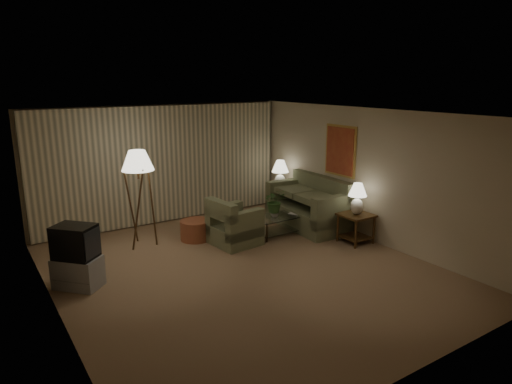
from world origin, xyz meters
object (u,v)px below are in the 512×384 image
side_table_near (356,223)px  coffee_table (280,222)px  armchair (235,226)px  side_table_far (280,196)px  table_lamp_near (357,196)px  ottoman (195,230)px  crt_tv (75,242)px  vase (275,213)px  sofa (307,207)px  table_lamp_far (280,172)px  tv_cabinet (78,272)px  floor_lamp (140,197)px

side_table_near → coffee_table: size_ratio=0.51×
armchair → side_table_far: bearing=-64.1°
table_lamp_near → ottoman: size_ratio=1.04×
crt_tv → vase: bearing=51.5°
sofa → ottoman: sofa is taller
side_table_far → table_lamp_far: size_ratio=0.83×
side_table_far → armchair: bearing=-148.0°
armchair → crt_tv: 3.15m
armchair → tv_cabinet: 3.12m
floor_lamp → tv_cabinet: bearing=-140.2°
side_table_near → floor_lamp: bearing=148.8°
side_table_near → table_lamp_far: (-0.00, 2.60, 0.61)m
side_table_near → coffee_table: (-0.98, 1.25, -0.14)m
ottoman → side_table_near: bearing=-36.4°
table_lamp_far → ottoman: bearing=-166.3°
sofa → table_lamp_far: size_ratio=2.95×
sofa → coffee_table: size_ratio=1.79×
sofa → vase: 0.99m
tv_cabinet → crt_tv: crt_tv is taller
armchair → floor_lamp: bearing=53.4°
sofa → floor_lamp: (-3.54, 0.88, 0.56)m
armchair → sofa: bearing=-94.4°
side_table_far → ottoman: (-2.65, -0.64, -0.20)m
table_lamp_near → coffee_table: size_ratio=0.54×
side_table_far → table_lamp_far: table_lamp_far is taller
armchair → tv_cabinet: size_ratio=1.29×
table_lamp_near → table_lamp_far: table_lamp_far is taller
coffee_table → floor_lamp: floor_lamp is taller
table_lamp_near → vase: bearing=132.2°
coffee_table → tv_cabinet: size_ratio=1.44×
armchair → ottoman: armchair is taller
side_table_near → vase: bearing=132.2°
sofa → ottoman: (-2.50, 0.61, -0.24)m
side_table_near → table_lamp_far: 2.67m
armchair → ottoman: (-0.55, 0.66, -0.17)m
side_table_near → table_lamp_near: (-0.00, 0.00, 0.56)m
table_lamp_near → armchair: bearing=148.3°
table_lamp_far → ottoman: (-2.65, -0.64, -0.82)m
table_lamp_far → tv_cabinet: table_lamp_far is taller
side_table_far → table_lamp_near: table_lamp_near is taller
coffee_table → ottoman: coffee_table is taller
sofa → table_lamp_far: table_lamp_far is taller
sofa → vase: (-0.98, -0.10, 0.05)m
sofa → side_table_far: (0.15, 1.25, -0.04)m
armchair → side_table_near: size_ratio=1.76×
side_table_far → crt_tv: 5.46m
side_table_near → ottoman: (-2.65, 1.96, -0.21)m
table_lamp_far → vase: size_ratio=4.24×
armchair → vase: 0.97m
armchair → crt_tv: size_ratio=1.40×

